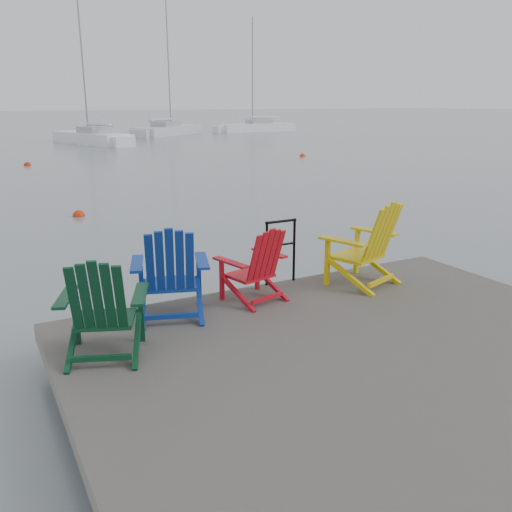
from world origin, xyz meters
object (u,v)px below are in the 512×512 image
chair_green (102,307)px  chair_blue (170,272)px  handrail (281,245)px  sailboat_mid (169,131)px  buoy_d (94,141)px  buoy_b (27,166)px  chair_red (256,264)px  sailboat_far (256,128)px  buoy_c (302,156)px  sailboat_near (92,139)px  chair_yellow (367,243)px  buoy_a (79,216)px

chair_green → chair_blue: chair_blue is taller
handrail → chair_green: bearing=-156.6°
sailboat_mid → buoy_d: sailboat_mid is taller
buoy_b → chair_red: bearing=-89.0°
sailboat_far → buoy_c: bearing=151.9°
chair_blue → sailboat_far: (24.90, 44.41, -0.71)m
sailboat_far → buoy_d: (-17.72, -6.40, -0.36)m
sailboat_near → buoy_c: sailboat_near is taller
chair_green → chair_blue: 1.16m
chair_blue → chair_red: chair_blue is taller
handrail → buoy_b: size_ratio=2.67×
chair_green → chair_blue: bearing=57.6°
sailboat_near → chair_red: bearing=-114.9°
buoy_c → chair_yellow: bearing=-120.8°
buoy_b → buoy_d: 16.76m
chair_red → buoy_d: (6.05, 38.00, -0.99)m
handrail → sailboat_far: 49.65m
chair_red → buoy_d: 38.49m
chair_green → sailboat_near: (7.41, 35.97, -0.68)m
buoy_a → sailboat_near: bearing=77.4°
chair_red → buoy_a: bearing=80.1°
handrail → buoy_d: size_ratio=2.36×
buoy_c → handrail: bearing=-123.7°
sailboat_mid → sailboat_far: 10.10m
handrail → sailboat_near: 35.12m
chair_green → sailboat_mid: sailboat_mid is taller
sailboat_near → chair_green: bearing=-118.0°
sailboat_far → buoy_c: size_ratio=32.82×
chair_red → chair_yellow: 1.65m
handrail → chair_red: size_ratio=0.94×
chair_yellow → sailboat_mid: bearing=55.5°
chair_red → sailboat_near: bearing=68.0°
chair_blue → buoy_a: size_ratio=3.39×
sailboat_mid → sailboat_far: sailboat_mid is taller
chair_green → chair_blue: size_ratio=0.95×
chair_blue → sailboat_near: sailboat_near is taller
sailboat_near → sailboat_far: 20.57m
chair_blue → buoy_d: bearing=97.6°
sailboat_near → sailboat_far: (18.44, 9.13, 0.00)m
sailboat_mid → buoy_d: (-7.75, -4.77, -0.35)m
chair_red → sailboat_mid: (13.80, 42.77, -0.63)m
chair_green → buoy_d: 39.56m
chair_yellow → chair_red: bearing=156.1°
buoy_b → buoy_c: buoy_c is taller
sailboat_near → sailboat_mid: size_ratio=0.91×
chair_green → buoy_c: (15.78, 20.79, -1.03)m
chair_green → buoy_d: chair_green is taller
chair_green → chair_red: bearing=40.2°
handrail → buoy_b: handrail is taller
handrail → chair_green: (-2.71, -1.17, -0.01)m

